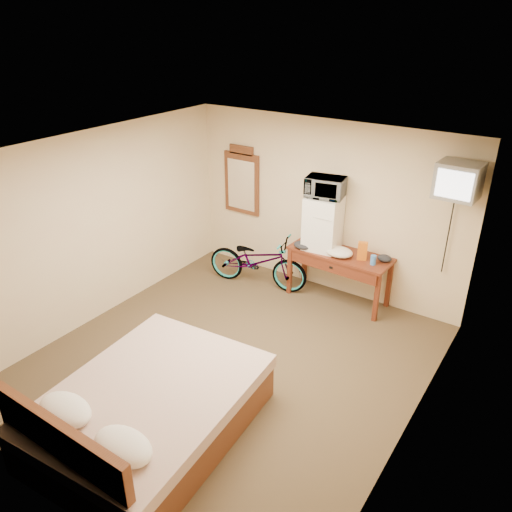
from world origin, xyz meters
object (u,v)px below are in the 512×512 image
bicycle (257,261)px  bed (146,412)px  wall_mirror (242,181)px  crt_television (459,180)px  desk (338,261)px  mini_fridge (323,223)px  microwave (325,187)px  blue_cup (373,260)px

bicycle → bed: size_ratio=0.68×
wall_mirror → bicycle: (0.65, -0.52, -0.99)m
bicycle → bed: bed is taller
crt_television → desk: bearing=-179.0°
bed → bicycle: bearing=104.3°
mini_fridge → wall_mirror: bearing=171.4°
wall_mirror → bed: 4.07m
mini_fridge → microwave: microwave is taller
desk → blue_cup: size_ratio=11.08×
wall_mirror → desk: bearing=-8.5°
desk → crt_television: bearing=1.0°
microwave → bicycle: bearing=-172.9°
crt_television → wall_mirror: size_ratio=0.55×
crt_television → wall_mirror: (-3.22, 0.25, -0.64)m
desk → bed: bearing=-96.7°
blue_cup → crt_television: (0.86, 0.07, 1.22)m
microwave → bed: (-0.11, -3.41, -1.36)m
microwave → wall_mirror: bearing=160.8°
bed → blue_cup: bearing=74.6°
microwave → wall_mirror: 1.59m
bicycle → bed: (0.80, -3.12, -0.12)m
blue_cup → wall_mirror: size_ratio=0.12×
microwave → wall_mirror: size_ratio=0.47×
crt_television → bed: 4.21m
mini_fridge → blue_cup: 0.87m
desk → bed: bed is taller
microwave → crt_television: 1.72m
microwave → crt_television: size_ratio=0.87×
bed → crt_television: bearing=62.3°
mini_fridge → bicycle: size_ratio=0.49×
desk → bed: (-0.40, -3.37, -0.35)m
desk → crt_television: (1.38, 0.02, 1.40)m
desk → blue_cup: bearing=-5.5°
blue_cup → wall_mirror: wall_mirror is taller
blue_cup → bed: bed is taller
crt_television → bed: bearing=-117.7°
crt_television → wall_mirror: 3.29m
desk → microwave: bearing=172.1°
desk → bicycle: bearing=-168.3°
crt_television → bed: size_ratio=0.26×
mini_fridge → bicycle: 1.19m
bicycle → mini_fridge: bearing=-83.5°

